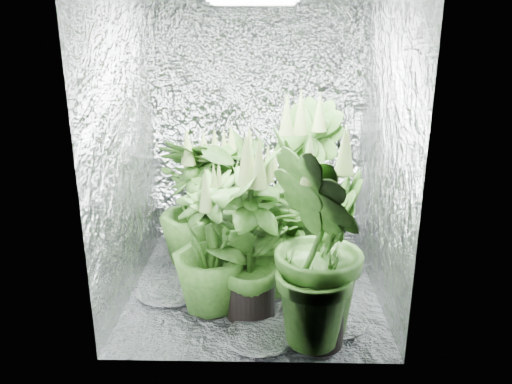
{
  "coord_description": "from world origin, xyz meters",
  "views": [
    {
      "loc": [
        0.08,
        -2.99,
        1.66
      ],
      "look_at": [
        0.01,
        0.0,
        0.67
      ],
      "focal_mm": 35.0,
      "sensor_mm": 36.0,
      "label": 1
    }
  ],
  "objects_px": {
    "plant_a": "(217,193)",
    "plant_c": "(302,190)",
    "plant_b": "(246,191)",
    "plant_e": "(257,225)",
    "circulation_fan": "(336,233)",
    "plant_d": "(196,206)",
    "plant_f": "(250,237)",
    "plant_g": "(321,249)",
    "plant_h": "(210,246)"
  },
  "relations": [
    {
      "from": "plant_d",
      "to": "plant_h",
      "type": "bearing_deg",
      "value": -74.34
    },
    {
      "from": "plant_b",
      "to": "plant_c",
      "type": "bearing_deg",
      "value": -41.62
    },
    {
      "from": "plant_b",
      "to": "circulation_fan",
      "type": "relative_size",
      "value": 3.23
    },
    {
      "from": "plant_b",
      "to": "plant_e",
      "type": "relative_size",
      "value": 1.0
    },
    {
      "from": "plant_c",
      "to": "plant_d",
      "type": "bearing_deg",
      "value": 178.34
    },
    {
      "from": "plant_a",
      "to": "plant_c",
      "type": "distance_m",
      "value": 0.74
    },
    {
      "from": "plant_b",
      "to": "plant_h",
      "type": "xyz_separation_m",
      "value": [
        -0.18,
        -0.93,
        -0.04
      ]
    },
    {
      "from": "plant_e",
      "to": "plant_g",
      "type": "xyz_separation_m",
      "value": [
        0.34,
        -0.54,
        0.09
      ]
    },
    {
      "from": "plant_c",
      "to": "plant_f",
      "type": "height_order",
      "value": "plant_c"
    },
    {
      "from": "plant_c",
      "to": "plant_g",
      "type": "xyz_separation_m",
      "value": [
        0.04,
        -0.9,
        -0.03
      ]
    },
    {
      "from": "plant_b",
      "to": "plant_f",
      "type": "bearing_deg",
      "value": -86.3
    },
    {
      "from": "plant_e",
      "to": "plant_h",
      "type": "height_order",
      "value": "plant_e"
    },
    {
      "from": "plant_c",
      "to": "plant_e",
      "type": "xyz_separation_m",
      "value": [
        -0.3,
        -0.36,
        -0.12
      ]
    },
    {
      "from": "plant_f",
      "to": "plant_c",
      "type": "bearing_deg",
      "value": 61.78
    },
    {
      "from": "plant_c",
      "to": "plant_f",
      "type": "relative_size",
      "value": 1.14
    },
    {
      "from": "plant_a",
      "to": "circulation_fan",
      "type": "relative_size",
      "value": 3.06
    },
    {
      "from": "plant_f",
      "to": "circulation_fan",
      "type": "distance_m",
      "value": 1.22
    },
    {
      "from": "plant_d",
      "to": "plant_a",
      "type": "bearing_deg",
      "value": 70.76
    },
    {
      "from": "plant_g",
      "to": "circulation_fan",
      "type": "xyz_separation_m",
      "value": [
        0.26,
        1.23,
        -0.43
      ]
    },
    {
      "from": "plant_c",
      "to": "plant_f",
      "type": "xyz_separation_m",
      "value": [
        -0.34,
        -0.63,
        -0.08
      ]
    },
    {
      "from": "plant_a",
      "to": "plant_e",
      "type": "distance_m",
      "value": 0.79
    },
    {
      "from": "plant_b",
      "to": "plant_d",
      "type": "xyz_separation_m",
      "value": [
        -0.34,
        -0.34,
        0.0
      ]
    },
    {
      "from": "plant_a",
      "to": "plant_d",
      "type": "bearing_deg",
      "value": -109.24
    },
    {
      "from": "plant_b",
      "to": "plant_f",
      "type": "distance_m",
      "value": 0.99
    },
    {
      "from": "plant_g",
      "to": "plant_h",
      "type": "bearing_deg",
      "value": 152.18
    },
    {
      "from": "plant_d",
      "to": "plant_g",
      "type": "height_order",
      "value": "plant_g"
    },
    {
      "from": "plant_a",
      "to": "plant_c",
      "type": "height_order",
      "value": "plant_c"
    },
    {
      "from": "plant_e",
      "to": "plant_f",
      "type": "distance_m",
      "value": 0.27
    },
    {
      "from": "plant_b",
      "to": "circulation_fan",
      "type": "bearing_deg",
      "value": -1.86
    },
    {
      "from": "circulation_fan",
      "to": "plant_e",
      "type": "bearing_deg",
      "value": -137.02
    },
    {
      "from": "plant_c",
      "to": "plant_f",
      "type": "distance_m",
      "value": 0.72
    },
    {
      "from": "plant_d",
      "to": "plant_f",
      "type": "height_order",
      "value": "plant_f"
    },
    {
      "from": "plant_b",
      "to": "plant_c",
      "type": "relative_size",
      "value": 0.78
    },
    {
      "from": "plant_a",
      "to": "plant_g",
      "type": "relative_size",
      "value": 0.79
    },
    {
      "from": "plant_f",
      "to": "plant_h",
      "type": "bearing_deg",
      "value": 165.91
    },
    {
      "from": "plant_c",
      "to": "plant_e",
      "type": "height_order",
      "value": "plant_c"
    },
    {
      "from": "plant_f",
      "to": "plant_g",
      "type": "xyz_separation_m",
      "value": [
        0.38,
        -0.27,
        0.05
      ]
    },
    {
      "from": "plant_e",
      "to": "circulation_fan",
      "type": "bearing_deg",
      "value": 49.09
    },
    {
      "from": "plant_h",
      "to": "circulation_fan",
      "type": "bearing_deg",
      "value": 45.9
    },
    {
      "from": "plant_a",
      "to": "plant_b",
      "type": "relative_size",
      "value": 0.95
    },
    {
      "from": "plant_e",
      "to": "plant_f",
      "type": "relative_size",
      "value": 0.89
    },
    {
      "from": "plant_d",
      "to": "circulation_fan",
      "type": "xyz_separation_m",
      "value": [
        1.04,
        0.31,
        -0.33
      ]
    },
    {
      "from": "circulation_fan",
      "to": "plant_d",
      "type": "bearing_deg",
      "value": -169.4
    },
    {
      "from": "plant_a",
      "to": "plant_f",
      "type": "distance_m",
      "value": 1.03
    },
    {
      "from": "plant_f",
      "to": "plant_e",
      "type": "bearing_deg",
      "value": 82.72
    },
    {
      "from": "plant_d",
      "to": "plant_c",
      "type": "bearing_deg",
      "value": -1.66
    },
    {
      "from": "plant_d",
      "to": "circulation_fan",
      "type": "relative_size",
      "value": 3.3
    },
    {
      "from": "plant_a",
      "to": "circulation_fan",
      "type": "distance_m",
      "value": 0.98
    },
    {
      "from": "plant_c",
      "to": "plant_h",
      "type": "relative_size",
      "value": 1.38
    },
    {
      "from": "plant_g",
      "to": "plant_a",
      "type": "bearing_deg",
      "value": 118.04
    }
  ]
}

